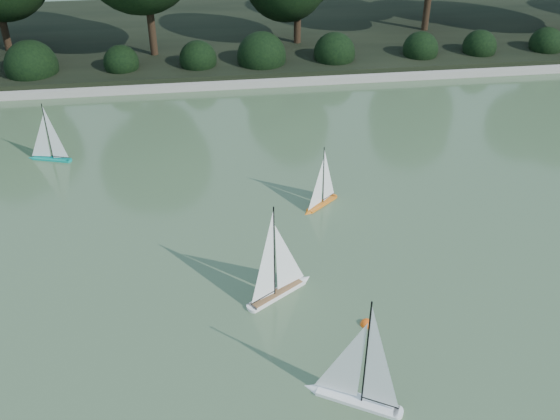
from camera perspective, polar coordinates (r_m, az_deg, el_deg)
The scene contains 9 objects.
ground at distance 8.56m, azimuth 6.85°, elevation -11.13°, with size 80.00×80.00×0.00m, color #375130.
pond_coping at distance 16.12m, azimuth -0.67°, elevation 11.65°, with size 40.00×0.35×0.18m, color gray.
far_bank at distance 19.87m, azimuth -2.14°, elevation 15.93°, with size 40.00×8.00×0.30m, color black.
shrub_hedge at distance 16.84m, azimuth -1.07°, elevation 13.89°, with size 29.10×1.10×1.10m.
sailboat_white_a at distance 7.58m, azimuth 6.51°, elevation -15.57°, with size 1.13×0.74×1.67m.
sailboat_white_b at distance 8.96m, azimuth 0.17°, elevation -6.32°, with size 1.07×0.78×1.62m.
sailboat_orange at distance 10.94m, azimuth 3.66°, elevation 1.20°, with size 0.73×0.64×1.18m.
sailboat_teal at distance 13.26m, azimuth -20.57°, elevation 5.12°, with size 0.93×0.41×1.28m.
race_buoy at distance 8.70m, azimuth 7.91°, elevation -10.34°, with size 0.17×0.17×0.17m, color #EB510C.
Camera 1 is at (-1.80, -5.93, 5.90)m, focal length 40.00 mm.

